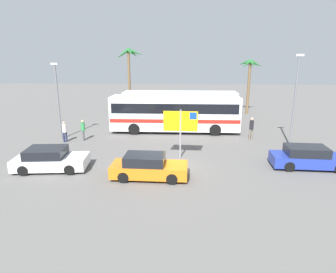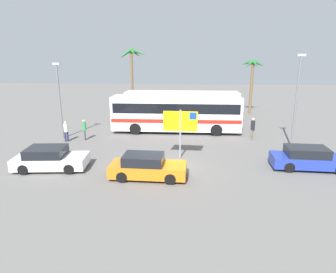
{
  "view_description": "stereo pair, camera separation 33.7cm",
  "coord_description": "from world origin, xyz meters",
  "px_view_note": "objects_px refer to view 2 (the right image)",
  "views": [
    {
      "loc": [
        1.3,
        -15.77,
        6.3
      ],
      "look_at": [
        0.35,
        2.82,
        1.3
      ],
      "focal_mm": 30.94,
      "sensor_mm": 36.0,
      "label": 1
    },
    {
      "loc": [
        1.63,
        -15.75,
        6.3
      ],
      "look_at": [
        0.35,
        2.82,
        1.3
      ],
      "focal_mm": 30.94,
      "sensor_mm": 36.0,
      "label": 2
    }
  ],
  "objects_px": {
    "bus_rear_coach": "(182,106)",
    "ferry_sign": "(181,123)",
    "pedestrian_crossing_lot": "(66,130)",
    "car_blue": "(309,158)",
    "car_white": "(50,159)",
    "car_orange": "(147,167)",
    "bus_front_coach": "(176,112)",
    "pedestrian_by_bus": "(253,127)",
    "pedestrian_near_sign": "(84,128)"
  },
  "relations": [
    {
      "from": "bus_rear_coach",
      "to": "ferry_sign",
      "type": "relative_size",
      "value": 3.48
    },
    {
      "from": "pedestrian_crossing_lot",
      "to": "ferry_sign",
      "type": "bearing_deg",
      "value": -143.94
    },
    {
      "from": "car_blue",
      "to": "car_white",
      "type": "relative_size",
      "value": 1.06
    },
    {
      "from": "bus_rear_coach",
      "to": "car_orange",
      "type": "xyz_separation_m",
      "value": [
        -1.54,
        -14.08,
        -1.15
      ]
    },
    {
      "from": "car_blue",
      "to": "pedestrian_crossing_lot",
      "type": "xyz_separation_m",
      "value": [
        -16.68,
        4.73,
        0.32
      ]
    },
    {
      "from": "bus_front_coach",
      "to": "car_white",
      "type": "bearing_deg",
      "value": -126.5
    },
    {
      "from": "car_blue",
      "to": "pedestrian_crossing_lot",
      "type": "distance_m",
      "value": 17.34
    },
    {
      "from": "ferry_sign",
      "to": "car_blue",
      "type": "xyz_separation_m",
      "value": [
        7.61,
        -1.47,
        -1.69
      ]
    },
    {
      "from": "bus_front_coach",
      "to": "pedestrian_crossing_lot",
      "type": "relative_size",
      "value": 6.83
    },
    {
      "from": "pedestrian_by_bus",
      "to": "car_blue",
      "type": "bearing_deg",
      "value": 7.01
    },
    {
      "from": "ferry_sign",
      "to": "car_orange",
      "type": "distance_m",
      "value": 4.23
    },
    {
      "from": "pedestrian_by_bus",
      "to": "pedestrian_crossing_lot",
      "type": "xyz_separation_m",
      "value": [
        -14.64,
        -1.32,
        -0.13
      ]
    },
    {
      "from": "pedestrian_near_sign",
      "to": "bus_front_coach",
      "type": "bearing_deg",
      "value": 9.63
    },
    {
      "from": "car_white",
      "to": "pedestrian_near_sign",
      "type": "height_order",
      "value": "pedestrian_near_sign"
    },
    {
      "from": "car_orange",
      "to": "car_blue",
      "type": "relative_size",
      "value": 0.92
    },
    {
      "from": "ferry_sign",
      "to": "pedestrian_near_sign",
      "type": "relative_size",
      "value": 1.93
    },
    {
      "from": "bus_rear_coach",
      "to": "car_white",
      "type": "height_order",
      "value": "bus_rear_coach"
    },
    {
      "from": "car_blue",
      "to": "pedestrian_near_sign",
      "type": "relative_size",
      "value": 2.72
    },
    {
      "from": "car_orange",
      "to": "car_white",
      "type": "bearing_deg",
      "value": 172.87
    },
    {
      "from": "bus_front_coach",
      "to": "ferry_sign",
      "type": "height_order",
      "value": "ferry_sign"
    },
    {
      "from": "bus_rear_coach",
      "to": "car_white",
      "type": "distance_m",
      "value": 15.15
    },
    {
      "from": "car_orange",
      "to": "pedestrian_by_bus",
      "type": "relative_size",
      "value": 2.28
    },
    {
      "from": "car_orange",
      "to": "pedestrian_by_bus",
      "type": "distance_m",
      "value": 10.89
    },
    {
      "from": "car_orange",
      "to": "pedestrian_near_sign",
      "type": "relative_size",
      "value": 2.51
    },
    {
      "from": "bus_rear_coach",
      "to": "pedestrian_near_sign",
      "type": "height_order",
      "value": "bus_rear_coach"
    },
    {
      "from": "ferry_sign",
      "to": "car_white",
      "type": "distance_m",
      "value": 8.21
    },
    {
      "from": "car_orange",
      "to": "car_blue",
      "type": "distance_m",
      "value": 9.57
    },
    {
      "from": "pedestrian_near_sign",
      "to": "ferry_sign",
      "type": "bearing_deg",
      "value": -39.94
    },
    {
      "from": "bus_front_coach",
      "to": "car_orange",
      "type": "bearing_deg",
      "value": -96.3
    },
    {
      "from": "car_orange",
      "to": "car_white",
      "type": "distance_m",
      "value": 5.94
    },
    {
      "from": "ferry_sign",
      "to": "pedestrian_near_sign",
      "type": "height_order",
      "value": "ferry_sign"
    },
    {
      "from": "car_orange",
      "to": "car_blue",
      "type": "height_order",
      "value": "same"
    },
    {
      "from": "bus_rear_coach",
      "to": "car_blue",
      "type": "xyz_separation_m",
      "value": [
        7.82,
        -12.09,
        -1.15
      ]
    },
    {
      "from": "car_white",
      "to": "pedestrian_crossing_lot",
      "type": "bearing_deg",
      "value": 98.37
    },
    {
      "from": "bus_front_coach",
      "to": "car_blue",
      "type": "bearing_deg",
      "value": -45.68
    },
    {
      "from": "bus_rear_coach",
      "to": "car_white",
      "type": "xyz_separation_m",
      "value": [
        -7.41,
        -13.17,
        -1.15
      ]
    },
    {
      "from": "ferry_sign",
      "to": "car_blue",
      "type": "bearing_deg",
      "value": -7.94
    },
    {
      "from": "ferry_sign",
      "to": "car_white",
      "type": "height_order",
      "value": "ferry_sign"
    },
    {
      "from": "car_blue",
      "to": "car_white",
      "type": "bearing_deg",
      "value": -172.99
    },
    {
      "from": "car_blue",
      "to": "bus_rear_coach",
      "type": "bearing_deg",
      "value": 125.87
    },
    {
      "from": "bus_front_coach",
      "to": "pedestrian_near_sign",
      "type": "relative_size",
      "value": 6.7
    },
    {
      "from": "ferry_sign",
      "to": "bus_rear_coach",
      "type": "bearing_deg",
      "value": 94.16
    },
    {
      "from": "bus_rear_coach",
      "to": "car_blue",
      "type": "height_order",
      "value": "bus_rear_coach"
    },
    {
      "from": "bus_rear_coach",
      "to": "pedestrian_near_sign",
      "type": "distance_m",
      "value": 10.23
    },
    {
      "from": "pedestrian_by_bus",
      "to": "bus_front_coach",
      "type": "bearing_deg",
      "value": -122.5
    },
    {
      "from": "bus_front_coach",
      "to": "pedestrian_by_bus",
      "type": "xyz_separation_m",
      "value": [
        6.17,
        -2.35,
        -0.69
      ]
    },
    {
      "from": "car_blue",
      "to": "bus_front_coach",
      "type": "bearing_deg",
      "value": 137.28
    },
    {
      "from": "pedestrian_by_bus",
      "to": "pedestrian_near_sign",
      "type": "height_order",
      "value": "pedestrian_by_bus"
    },
    {
      "from": "car_orange",
      "to": "pedestrian_by_bus",
      "type": "bearing_deg",
      "value": 49.48
    },
    {
      "from": "car_orange",
      "to": "car_blue",
      "type": "xyz_separation_m",
      "value": [
        9.36,
        2.0,
        0.0
      ]
    }
  ]
}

